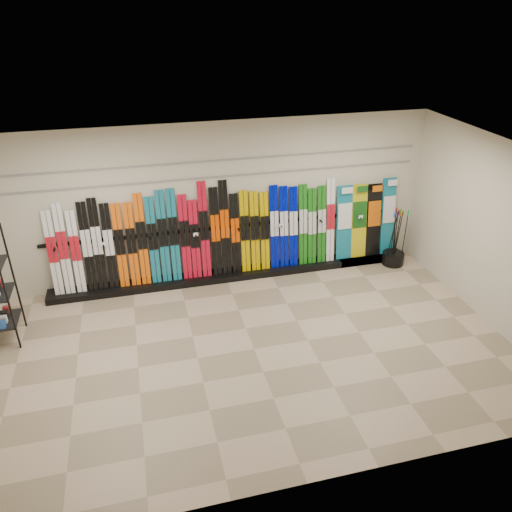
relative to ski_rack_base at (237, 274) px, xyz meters
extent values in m
plane|color=gray|center=(-0.22, -2.28, -0.06)|extent=(8.00, 8.00, 0.00)
plane|color=beige|center=(-0.22, 0.22, 1.44)|extent=(8.00, 0.00, 8.00)
plane|color=beige|center=(3.78, -2.28, 1.44)|extent=(0.00, 5.00, 5.00)
plane|color=silver|center=(-0.22, -2.28, 2.94)|extent=(8.00, 8.00, 0.00)
cube|color=black|center=(0.00, 0.00, 0.00)|extent=(8.00, 0.40, 0.12)
cube|color=white|center=(-3.28, 0.06, 0.83)|extent=(0.17, 0.24, 1.55)
cube|color=white|center=(-3.09, 0.07, 0.89)|extent=(0.17, 0.26, 1.66)
cube|color=white|center=(-2.89, 0.06, 0.81)|extent=(0.17, 0.24, 1.51)
cube|color=black|center=(-2.69, 0.07, 0.88)|extent=(0.17, 0.26, 1.64)
cube|color=black|center=(-2.51, 0.07, 0.91)|extent=(0.17, 0.26, 1.70)
cube|color=black|center=(-2.31, 0.07, 0.85)|extent=(0.17, 0.25, 1.58)
cube|color=#EF5D0B|center=(-2.13, 0.06, 0.84)|extent=(0.17, 0.24, 1.57)
cube|color=#EF5D0B|center=(-1.92, 0.06, 0.84)|extent=(0.17, 0.24, 1.57)
cube|color=#EF5D0B|center=(-1.73, 0.07, 0.91)|extent=(0.17, 0.27, 1.71)
cube|color=#156E86|center=(-1.54, 0.07, 0.87)|extent=(0.17, 0.25, 1.63)
cube|color=#156E86|center=(-1.35, 0.08, 0.93)|extent=(0.17, 0.27, 1.73)
cube|color=#156E86|center=(-1.16, 0.08, 0.93)|extent=(0.17, 0.27, 1.75)
cube|color=red|center=(-0.96, 0.07, 0.87)|extent=(0.17, 0.25, 1.62)
cube|color=red|center=(-0.78, 0.06, 0.81)|extent=(0.17, 0.24, 1.50)
cube|color=red|center=(-0.59, 0.08, 0.97)|extent=(0.17, 0.28, 1.83)
cube|color=black|center=(-0.38, 0.07, 0.91)|extent=(0.17, 0.26, 1.70)
cube|color=black|center=(-0.20, 0.08, 0.97)|extent=(0.17, 0.28, 1.82)
cube|color=black|center=(0.00, 0.06, 0.83)|extent=(0.17, 0.24, 1.55)
cube|color=#C7A500|center=(0.19, 0.07, 0.85)|extent=(0.17, 0.25, 1.59)
cube|color=#C7A500|center=(0.38, 0.06, 0.84)|extent=(0.17, 0.24, 1.56)
cube|color=#C7A500|center=(0.58, 0.06, 0.82)|extent=(0.17, 0.24, 1.53)
cube|color=#000CA9|center=(0.77, 0.07, 0.88)|extent=(0.17, 0.26, 1.64)
cube|color=#000CA9|center=(0.96, 0.07, 0.86)|extent=(0.17, 0.25, 1.61)
cube|color=#000CA9|center=(1.15, 0.07, 0.85)|extent=(0.17, 0.25, 1.58)
cube|color=#196C16|center=(1.35, 0.07, 0.86)|extent=(0.17, 0.25, 1.61)
cube|color=#196C16|center=(1.54, 0.06, 0.82)|extent=(0.17, 0.24, 1.51)
cube|color=#196C16|center=(1.74, 0.06, 0.83)|extent=(0.17, 0.24, 1.55)
cube|color=white|center=(1.92, 0.07, 0.90)|extent=(0.17, 0.26, 1.67)
cube|color=#14728C|center=(2.23, 0.08, 0.81)|extent=(0.33, 0.23, 1.50)
cube|color=gold|center=(2.54, 0.08, 0.81)|extent=(0.32, 0.23, 1.51)
cube|color=black|center=(2.87, 0.07, 0.80)|extent=(0.30, 0.23, 1.49)
cube|color=#14728C|center=(3.19, 0.08, 0.85)|extent=(0.29, 0.24, 1.58)
cylinder|color=black|center=(3.21, -0.28, 0.07)|extent=(0.44, 0.44, 0.25)
cylinder|color=black|center=(3.21, -0.17, 0.55)|extent=(0.03, 0.02, 1.18)
cylinder|color=black|center=(3.19, -0.24, 0.55)|extent=(0.08, 0.04, 1.18)
cylinder|color=black|center=(3.15, -0.33, 0.55)|extent=(0.06, 0.11, 1.18)
cylinder|color=black|center=(3.24, -0.27, 0.55)|extent=(0.07, 0.05, 1.18)
cylinder|color=black|center=(3.19, -0.29, 0.55)|extent=(0.04, 0.12, 1.18)
cylinder|color=black|center=(3.24, -0.31, 0.55)|extent=(0.03, 0.14, 1.18)
cylinder|color=black|center=(3.09, -0.33, 0.55)|extent=(0.14, 0.05, 1.18)
cylinder|color=black|center=(3.37, -0.34, 0.55)|extent=(0.04, 0.04, 1.18)
cube|color=gray|center=(-0.22, 0.20, 1.94)|extent=(7.60, 0.02, 0.03)
cube|color=gray|center=(-0.22, 0.20, 2.24)|extent=(7.60, 0.02, 0.03)
camera|label=1|loc=(-1.73, -8.32, 4.88)|focal=35.00mm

